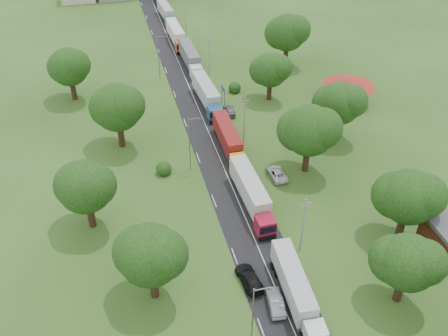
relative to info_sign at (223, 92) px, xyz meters
name	(u,v)px	position (x,y,z in m)	size (l,w,h in m)	color
ground	(247,223)	(-5.20, -35.00, -3.00)	(260.00, 260.00, 0.00)	#284918
road	(216,149)	(-5.20, -15.00, -3.00)	(8.00, 200.00, 0.04)	black
info_sign	(223,92)	(0.00, 0.00, 0.00)	(0.12, 3.10, 4.10)	slate
pole_1	(303,224)	(0.30, -42.00, 1.68)	(1.60, 0.24, 9.00)	gray
pole_2	(244,119)	(0.30, -14.00, 1.68)	(1.60, 0.24, 9.00)	gray
pole_3	(209,56)	(0.30, 14.00, 1.68)	(1.60, 0.24, 9.00)	gray
pole_4	(185,13)	(0.30, 42.00, 1.68)	(1.60, 0.24, 9.00)	gray
lamp_0	(254,316)	(-10.55, -55.00, 2.55)	(2.03, 0.22, 10.00)	slate
lamp_1	(190,142)	(-10.55, -20.00, 2.55)	(2.03, 0.22, 10.00)	slate
lamp_2	(159,55)	(-10.55, 15.00, 2.55)	(2.03, 0.22, 10.00)	slate
tree_2	(407,262)	(8.79, -52.86, 3.59)	(8.00, 8.00, 10.10)	#382616
tree_3	(408,196)	(14.79, -42.84, 4.22)	(8.80, 8.80, 11.07)	#382616
tree_4	(309,130)	(7.79, -24.83, 4.85)	(9.60, 9.60, 12.05)	#382616
tree_5	(339,103)	(16.79, -16.84, 4.22)	(8.80, 8.80, 11.07)	#382616
tree_6	(270,70)	(9.79, 0.14, 3.59)	(8.00, 8.00, 10.10)	#382616
tree_7	(287,32)	(18.79, 15.17, 4.85)	(9.60, 9.60, 12.05)	#382616
tree_10	(150,254)	(-20.21, -44.84, 4.22)	(8.80, 8.80, 11.07)	#382616
tree_11	(85,186)	(-27.21, -29.84, 4.22)	(8.80, 8.80, 11.07)	#382616
tree_12	(117,107)	(-21.21, -9.83, 4.85)	(9.60, 9.60, 12.05)	#382616
tree_13	(69,67)	(-29.21, 10.16, 4.22)	(8.80, 8.80, 11.07)	#382616
house_cream	(348,86)	(24.80, -5.00, 0.64)	(10.08, 10.08, 5.80)	#BFB79F
truck_0	(296,289)	(-3.55, -50.02, -0.88)	(3.16, 14.47, 4.00)	silver
truck_1	(252,193)	(-3.51, -31.31, -0.71)	(3.02, 15.60, 4.32)	maroon
truck_2	(229,139)	(-3.04, -15.90, -0.81)	(2.58, 14.90, 4.13)	gold
truck_3	(207,94)	(-3.11, 1.05, -0.72)	(3.29, 15.56, 4.30)	navy
truck_4	(190,57)	(-2.87, 19.68, -0.75)	(2.92, 15.34, 4.25)	silver
truck_5	(176,34)	(-3.60, 34.34, -0.79)	(2.95, 15.05, 4.16)	#BB461C
truck_6	(166,12)	(-3.46, 51.79, -0.94)	(3.13, 14.11, 3.89)	#266534
car_lane_mid	(275,302)	(-6.20, -50.28, -2.21)	(1.69, 4.83, 1.59)	gray
car_lane_rear	(249,278)	(-8.20, -45.90, -2.20)	(2.26, 5.56, 1.61)	black
car_verge_near	(277,173)	(2.60, -25.59, -2.30)	(2.34, 5.07, 1.41)	white
car_verge_far	(229,110)	(0.30, -3.73, -2.21)	(1.86, 4.62, 1.57)	slate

